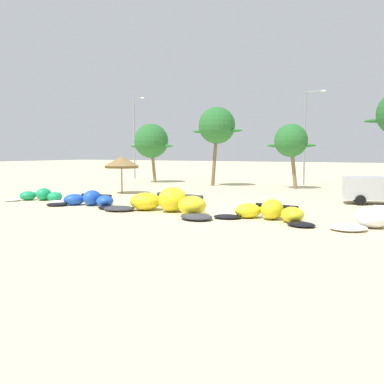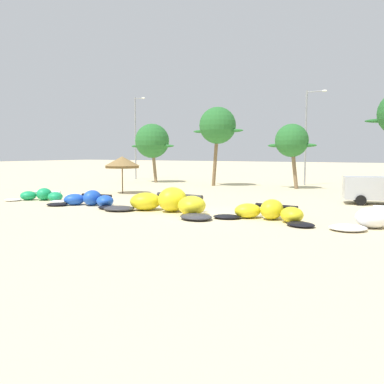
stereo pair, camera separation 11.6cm
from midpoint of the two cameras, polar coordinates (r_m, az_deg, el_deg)
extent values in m
plane|color=beige|center=(23.67, 1.40, -3.01)|extent=(260.00, 260.00, 0.00)
ellipsoid|color=white|center=(32.67, -23.12, -0.97)|extent=(1.51, 1.47, 0.18)
ellipsoid|color=#199E5B|center=(32.77, -21.32, -0.46)|extent=(1.40, 1.46, 0.66)
ellipsoid|color=#199E5B|center=(32.29, -19.43, -0.28)|extent=(1.23, 1.32, 0.89)
ellipsoid|color=#199E5B|center=(31.40, -18.08, -0.60)|extent=(1.54, 1.53, 0.66)
ellipsoid|color=white|center=(30.40, -17.78, -1.24)|extent=(1.28, 1.19, 0.18)
cylinder|color=white|center=(32.60, -19.02, -0.04)|extent=(2.17, 0.62, 0.20)
cube|color=white|center=(32.20, -19.56, -0.30)|extent=(0.86, 0.56, 0.04)
ellipsoid|color=black|center=(28.66, -17.83, -1.60)|extent=(1.71, 1.57, 0.20)
ellipsoid|color=blue|center=(28.75, -15.68, -0.98)|extent=(1.60, 1.72, 0.74)
ellipsoid|color=blue|center=(28.26, -13.42, -0.77)|extent=(1.22, 1.48, 1.00)
ellipsoid|color=blue|center=(27.35, -11.77, -1.21)|extent=(1.71, 1.74, 0.74)
ellipsoid|color=black|center=(26.31, -11.37, -2.05)|extent=(1.59, 1.37, 0.20)
cylinder|color=black|center=(28.64, -12.86, -0.47)|extent=(2.29, 0.45, 0.21)
cube|color=black|center=(28.15, -13.58, -0.79)|extent=(0.88, 0.58, 0.04)
ellipsoid|color=#333338|center=(25.37, -9.91, -2.20)|extent=(2.17, 1.93, 0.29)
ellipsoid|color=yellow|center=(25.39, -6.38, -1.26)|extent=(2.39, 2.42, 1.06)
ellipsoid|color=yellow|center=(24.60, -2.77, -1.01)|extent=(1.75, 2.04, 1.43)
ellipsoid|color=yellow|center=(23.26, -0.14, -1.83)|extent=(2.24, 2.37, 1.06)
ellipsoid|color=#333338|center=(21.78, 0.43, -3.36)|extent=(2.36, 2.22, 0.29)
cylinder|color=#333338|center=(25.09, -1.85, -0.54)|extent=(3.27, 0.68, 0.30)
cube|color=#333338|center=(24.45, -3.04, -1.05)|extent=(1.26, 0.81, 0.04)
ellipsoid|color=black|center=(22.18, 4.61, -3.32)|extent=(1.66, 1.40, 0.21)
ellipsoid|color=yellow|center=(22.45, 7.42, -2.51)|extent=(1.80, 1.82, 0.78)
ellipsoid|color=yellow|center=(22.15, 10.59, -2.31)|extent=(1.29, 1.58, 1.05)
ellipsoid|color=yellow|center=(21.39, 13.19, -3.00)|extent=(1.66, 1.80, 0.78)
ellipsoid|color=black|center=(20.39, 14.30, -4.23)|extent=(1.80, 1.65, 0.21)
cylinder|color=black|center=(22.59, 11.15, -1.90)|extent=(2.36, 0.51, 0.21)
cube|color=black|center=(22.02, 10.43, -2.35)|extent=(0.92, 0.63, 0.04)
ellipsoid|color=white|center=(20.01, 20.14, -4.51)|extent=(2.18, 2.13, 0.26)
ellipsoid|color=white|center=(21.11, 23.03, -3.15)|extent=(2.08, 2.14, 0.95)
cylinder|color=brown|center=(36.03, -9.51, 1.65)|extent=(0.10, 0.10, 2.32)
cone|color=olive|center=(35.97, -9.55, 4.13)|extent=(2.93, 2.93, 0.79)
cylinder|color=brown|center=(35.98, -9.54, 3.34)|extent=(2.79, 2.79, 0.20)
cube|color=black|center=(30.50, 21.82, 1.04)|extent=(1.75, 2.16, 0.56)
cylinder|color=black|center=(29.61, 21.62, -1.04)|extent=(0.72, 0.40, 0.68)
cylinder|color=black|center=(31.52, 21.20, -0.66)|extent=(0.72, 0.40, 0.68)
cylinder|color=#7F6647|center=(48.89, -5.32, 4.08)|extent=(0.84, 0.36, 4.76)
sphere|color=#286B2D|center=(49.03, -5.58, 6.86)|extent=(3.92, 3.92, 3.92)
ellipsoid|color=#286B2D|center=(49.92, -7.07, 6.14)|extent=(2.74, 0.50, 0.36)
ellipsoid|color=#286B2D|center=(48.16, -4.03, 6.20)|extent=(2.74, 0.50, 0.36)
cylinder|color=brown|center=(43.74, 3.00, 4.89)|extent=(0.81, 0.36, 6.19)
sphere|color=#286B2D|center=(43.72, 3.29, 8.94)|extent=(3.75, 3.75, 3.75)
ellipsoid|color=#286B2D|center=(44.36, 1.52, 8.16)|extent=(2.63, 0.50, 0.36)
ellipsoid|color=#286B2D|center=(43.07, 5.11, 8.23)|extent=(2.63, 0.50, 0.36)
cylinder|color=#7F6647|center=(41.28, 13.39, 3.60)|extent=(0.90, 0.36, 4.58)
sphere|color=#286B2D|center=(41.35, 13.10, 6.78)|extent=(3.14, 3.14, 3.14)
ellipsoid|color=#286B2D|center=(41.70, 11.41, 6.15)|extent=(2.20, 0.50, 0.36)
ellipsoid|color=#286B2D|center=(41.01, 14.78, 6.09)|extent=(2.20, 0.50, 0.36)
ellipsoid|color=#236028|center=(40.90, 23.90, 8.76)|extent=(2.69, 0.50, 0.36)
cylinder|color=gray|center=(54.92, -7.82, 7.13)|extent=(0.18, 0.18, 10.37)
cylinder|color=gray|center=(54.93, -7.33, 12.41)|extent=(1.30, 0.10, 0.10)
ellipsoid|color=silver|center=(54.55, -6.77, 12.46)|extent=(0.56, 0.24, 0.20)
cylinder|color=gray|center=(45.97, 14.86, 6.99)|extent=(0.18, 0.18, 9.79)
cylinder|color=gray|center=(46.15, 16.10, 12.87)|extent=(1.79, 0.10, 0.10)
ellipsoid|color=silver|center=(45.96, 17.22, 12.88)|extent=(0.56, 0.24, 0.20)
camera|label=1|loc=(0.06, -90.13, -0.01)|focal=39.63mm
camera|label=2|loc=(0.06, 89.87, 0.01)|focal=39.63mm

